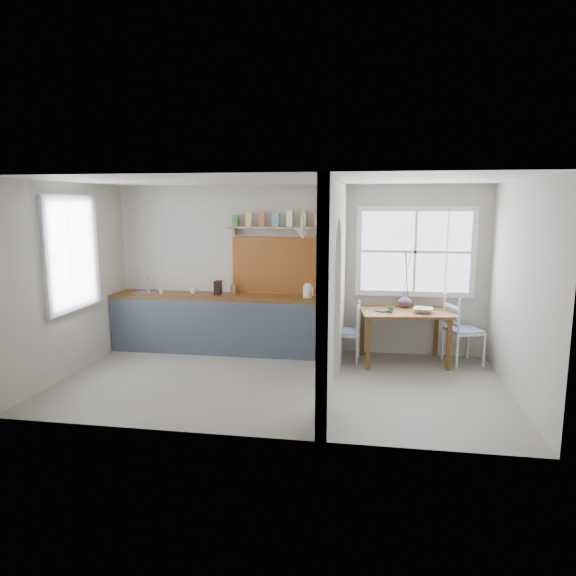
# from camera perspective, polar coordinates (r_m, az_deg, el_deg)

# --- Properties ---
(floor) EXTENTS (5.80, 3.20, 0.01)m
(floor) POSITION_cam_1_polar(r_m,az_deg,el_deg) (6.83, -0.98, -10.46)
(floor) COLOR gray
(floor) RESTS_ON ground
(ceiling) EXTENTS (5.80, 3.20, 0.01)m
(ceiling) POSITION_cam_1_polar(r_m,az_deg,el_deg) (6.43, -1.05, 11.90)
(ceiling) COLOR #BBB5A6
(ceiling) RESTS_ON walls
(walls) EXTENTS (5.81, 3.21, 2.60)m
(walls) POSITION_cam_1_polar(r_m,az_deg,el_deg) (6.50, -1.02, 0.38)
(walls) COLOR #BBB5A6
(walls) RESTS_ON floor
(partition) EXTENTS (0.12, 3.20, 2.60)m
(partition) POSITION_cam_1_polar(r_m,az_deg,el_deg) (6.45, 5.20, 1.63)
(partition) COLOR #BBB5A6
(partition) RESTS_ON floor
(kitchen_window) EXTENTS (0.10, 1.16, 1.50)m
(kitchen_window) POSITION_cam_1_polar(r_m,az_deg,el_deg) (7.51, -23.15, 3.53)
(kitchen_window) COLOR white
(kitchen_window) RESTS_ON walls
(nook_window) EXTENTS (1.76, 0.10, 1.30)m
(nook_window) POSITION_cam_1_polar(r_m,az_deg,el_deg) (7.94, 13.95, 3.93)
(nook_window) COLOR white
(nook_window) RESTS_ON walls
(counter) EXTENTS (3.50, 0.60, 0.90)m
(counter) POSITION_cam_1_polar(r_m,az_deg,el_deg) (8.19, -7.17, -3.82)
(counter) COLOR #542F11
(counter) RESTS_ON floor
(sink) EXTENTS (0.40, 0.40, 0.02)m
(sink) POSITION_cam_1_polar(r_m,az_deg,el_deg) (8.53, -15.69, -0.59)
(sink) COLOR #B1B4BB
(sink) RESTS_ON counter
(backsplash) EXTENTS (1.65, 0.03, 0.90)m
(backsplash) POSITION_cam_1_polar(r_m,az_deg,el_deg) (8.07, -0.48, 2.50)
(backsplash) COLOR brown
(backsplash) RESTS_ON walls
(shelf) EXTENTS (1.75, 0.20, 0.21)m
(shelf) POSITION_cam_1_polar(r_m,az_deg,el_deg) (7.93, -0.59, 7.13)
(shelf) COLOR #917652
(shelf) RESTS_ON walls
(pendant_lamp) EXTENTS (0.26, 0.26, 0.16)m
(pendant_lamp) POSITION_cam_1_polar(r_m,az_deg,el_deg) (7.55, 1.65, 6.06)
(pendant_lamp) COLOR beige
(pendant_lamp) RESTS_ON ceiling
(utensil_rail) EXTENTS (0.02, 0.50, 0.02)m
(utensil_rail) POSITION_cam_1_polar(r_m,az_deg,el_deg) (7.29, 4.96, 2.52)
(utensil_rail) COLOR #B1B4BB
(utensil_rail) RESTS_ON partition
(dining_table) EXTENTS (1.34, 0.98, 0.78)m
(dining_table) POSITION_cam_1_polar(r_m,az_deg,el_deg) (7.73, 12.73, -5.30)
(dining_table) COLOR #542F11
(dining_table) RESTS_ON floor
(chair_left) EXTENTS (0.42, 0.42, 0.89)m
(chair_left) POSITION_cam_1_polar(r_m,az_deg,el_deg) (7.67, 6.43, -4.81)
(chair_left) COLOR silver
(chair_left) RESTS_ON floor
(chair_right) EXTENTS (0.59, 0.59, 1.01)m
(chair_right) POSITION_cam_1_polar(r_m,az_deg,el_deg) (7.90, 18.96, -4.40)
(chair_right) COLOR silver
(chair_right) RESTS_ON floor
(kettle) EXTENTS (0.21, 0.19, 0.21)m
(kettle) POSITION_cam_1_polar(r_m,az_deg,el_deg) (7.79, 2.19, -0.30)
(kettle) COLOR white
(kettle) RESTS_ON counter
(mug_a) EXTENTS (0.13, 0.13, 0.09)m
(mug_a) POSITION_cam_1_polar(r_m,az_deg,el_deg) (8.40, -13.86, -0.30)
(mug_a) COLOR silver
(mug_a) RESTS_ON counter
(mug_b) EXTENTS (0.16, 0.16, 0.10)m
(mug_b) POSITION_cam_1_polar(r_m,az_deg,el_deg) (8.28, -10.40, -0.28)
(mug_b) COLOR silver
(mug_b) RESTS_ON counter
(knife_block) EXTENTS (0.10, 0.14, 0.22)m
(knife_block) POSITION_cam_1_polar(r_m,az_deg,el_deg) (8.12, -7.79, 0.03)
(knife_block) COLOR black
(knife_block) RESTS_ON counter
(jar) EXTENTS (0.09, 0.09, 0.14)m
(jar) POSITION_cam_1_polar(r_m,az_deg,el_deg) (8.17, -6.09, -0.15)
(jar) COLOR olive
(jar) RESTS_ON counter
(towel_magenta) EXTENTS (0.02, 0.03, 0.52)m
(towel_magenta) POSITION_cam_1_polar(r_m,az_deg,el_deg) (7.60, 4.65, -6.24)
(towel_magenta) COLOR #B7236D
(towel_magenta) RESTS_ON counter
(towel_orange) EXTENTS (0.02, 0.03, 0.54)m
(towel_orange) POSITION_cam_1_polar(r_m,az_deg,el_deg) (7.56, 4.62, -6.53)
(towel_orange) COLOR #D55211
(towel_orange) RESTS_ON counter
(bowl) EXTENTS (0.32, 0.32, 0.07)m
(bowl) POSITION_cam_1_polar(r_m,az_deg,el_deg) (7.58, 14.77, -2.39)
(bowl) COLOR silver
(bowl) RESTS_ON dining_table
(table_cup) EXTENTS (0.11, 0.11, 0.09)m
(table_cup) POSITION_cam_1_polar(r_m,az_deg,el_deg) (7.49, 11.33, -2.32)
(table_cup) COLOR #517A51
(table_cup) RESTS_ON dining_table
(plate) EXTENTS (0.27, 0.27, 0.02)m
(plate) POSITION_cam_1_polar(r_m,az_deg,el_deg) (7.55, 10.41, -2.47)
(plate) COLOR #2B2828
(plate) RESTS_ON dining_table
(vase) EXTENTS (0.22, 0.22, 0.22)m
(vase) POSITION_cam_1_polar(r_m,az_deg,el_deg) (7.88, 12.87, -1.33)
(vase) COLOR #553B5A
(vase) RESTS_ON dining_table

